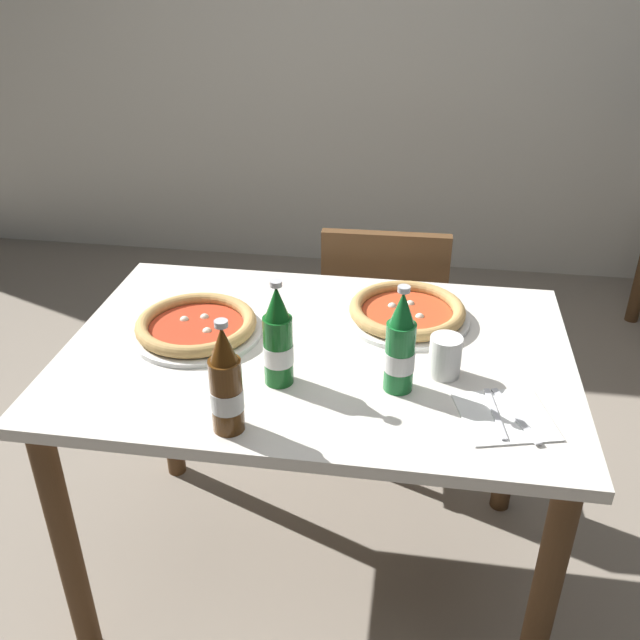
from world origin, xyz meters
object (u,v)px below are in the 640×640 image
beer_bottle_right (226,385)px  napkin_with_cutlery (505,416)px  pizza_marinara_far (196,326)px  chair_behind_table (383,324)px  beer_bottle_center (278,341)px  paper_cup (445,356)px  dining_table_main (317,388)px  beer_bottle_left (400,347)px  pizza_margherita_near (407,312)px

beer_bottle_right → napkin_with_cutlery: (0.55, 0.12, -0.10)m
pizza_marinara_far → napkin_with_cutlery: 0.76m
pizza_marinara_far → chair_behind_table: bearing=53.8°
beer_bottle_center → paper_cup: size_ratio=2.60×
pizza_marinara_far → beer_bottle_right: bearing=-63.2°
beer_bottle_right → paper_cup: 0.50m
dining_table_main → napkin_with_cutlery: (0.42, -0.20, 0.12)m
paper_cup → beer_bottle_left: bearing=-144.8°
chair_behind_table → beer_bottle_center: beer_bottle_center is taller
pizza_margherita_near → napkin_with_cutlery: pizza_margherita_near is taller
beer_bottle_right → paper_cup: (0.42, 0.26, -0.06)m
beer_bottle_left → beer_bottle_right: bearing=-149.5°
pizza_margherita_near → pizza_marinara_far: 0.53m
beer_bottle_center → napkin_with_cutlery: beer_bottle_center is taller
pizza_marinara_far → beer_bottle_center: (0.24, -0.17, 0.08)m
pizza_marinara_far → napkin_with_cutlery: bearing=-17.5°
pizza_marinara_far → dining_table_main: bearing=-4.7°
dining_table_main → pizza_margherita_near: bearing=40.7°
dining_table_main → napkin_with_cutlery: size_ratio=5.46×
dining_table_main → paper_cup: size_ratio=12.63×
chair_behind_table → beer_bottle_center: 0.86m
pizza_margherita_near → beer_bottle_center: size_ratio=1.30×
chair_behind_table → pizza_margherita_near: 0.53m
pizza_marinara_far → beer_bottle_left: size_ratio=1.30×
beer_bottle_left → pizza_marinara_far: bearing=162.4°
pizza_margherita_near → beer_bottle_center: beer_bottle_center is taller
beer_bottle_center → pizza_marinara_far: bearing=144.5°
chair_behind_table → pizza_marinara_far: 0.78m
pizza_margherita_near → beer_bottle_center: (-0.27, -0.32, 0.08)m
dining_table_main → chair_behind_table: bearing=78.5°
chair_behind_table → napkin_with_cutlery: size_ratio=3.87×
paper_cup → chair_behind_table: bearing=104.5°
pizza_marinara_far → beer_bottle_center: beer_bottle_center is taller
dining_table_main → beer_bottle_center: (-0.06, -0.15, 0.22)m
pizza_margherita_near → paper_cup: size_ratio=3.38×
pizza_margherita_near → beer_bottle_right: beer_bottle_right is taller
pizza_marinara_far → beer_bottle_left: beer_bottle_left is taller
chair_behind_table → paper_cup: 0.76m
beer_bottle_center → beer_bottle_right: 0.19m
dining_table_main → pizza_margherita_near: size_ratio=3.74×
beer_bottle_center → paper_cup: (0.36, 0.08, -0.06)m
paper_cup → beer_bottle_center: bearing=-166.8°
pizza_margherita_near → beer_bottle_right: size_ratio=1.30×
beer_bottle_left → beer_bottle_center: size_ratio=1.00×
paper_cup → pizza_margherita_near: bearing=111.2°
pizza_marinara_far → paper_cup: 0.61m
pizza_margherita_near → beer_bottle_left: (-0.01, -0.31, 0.08)m
napkin_with_cutlery → chair_behind_table: bearing=110.2°
pizza_margherita_near → pizza_marinara_far: (-0.51, -0.15, -0.00)m
chair_behind_table → napkin_with_cutlery: (0.30, -0.81, 0.27)m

